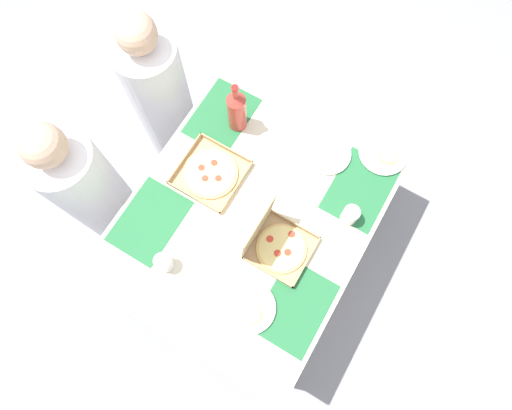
{
  "coord_description": "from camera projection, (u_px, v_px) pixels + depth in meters",
  "views": [
    {
      "loc": [
        -0.53,
        -0.31,
        2.67
      ],
      "look_at": [
        0.0,
        0.0,
        0.74
      ],
      "focal_mm": 30.59,
      "sensor_mm": 36.0,
      "label": 1
    }
  ],
  "objects": [
    {
      "name": "soda_bottle",
      "position": [
        237.0,
        110.0,
        2.03
      ],
      "size": [
        0.09,
        0.09,
        0.32
      ],
      "color": "#B2382D",
      "rests_on": "dining_table"
    },
    {
      "name": "fork_by_near_left",
      "position": [
        203.0,
        248.0,
        1.96
      ],
      "size": [
        0.19,
        0.06,
        0.0
      ],
      "primitive_type": "cube",
      "rotation": [
        0.0,
        0.0,
        2.9
      ],
      "color": "#B7B7BC",
      "rests_on": "dining_table"
    },
    {
      "name": "plate_far_right",
      "position": [
        250.0,
        308.0,
        1.87
      ],
      "size": [
        0.23,
        0.23,
        0.03
      ],
      "color": "white",
      "rests_on": "dining_table"
    },
    {
      "name": "pizza_box_center",
      "position": [
        211.0,
        173.0,
        2.06
      ],
      "size": [
        0.3,
        0.3,
        0.04
      ],
      "color": "tan",
      "rests_on": "dining_table"
    },
    {
      "name": "pizza_box_corner_left",
      "position": [
        276.0,
        244.0,
        1.92
      ],
      "size": [
        0.26,
        0.26,
        0.29
      ],
      "color": "tan",
      "rests_on": "dining_table"
    },
    {
      "name": "diner_left_seat",
      "position": [
        93.0,
        193.0,
        2.26
      ],
      "size": [
        0.32,
        0.32,
        1.2
      ],
      "color": "white",
      "rests_on": "ground_plane"
    },
    {
      "name": "plate_far_left",
      "position": [
        384.0,
        153.0,
        2.09
      ],
      "size": [
        0.24,
        0.24,
        0.03
      ],
      "color": "white",
      "rests_on": "dining_table"
    },
    {
      "name": "placemat_near_left",
      "position": [
        295.0,
        307.0,
        1.88
      ],
      "size": [
        0.36,
        0.26,
        0.0
      ],
      "primitive_type": "cube",
      "color": "#236638",
      "rests_on": "dining_table"
    },
    {
      "name": "dining_table",
      "position": [
        256.0,
        211.0,
        2.12
      ],
      "size": [
        1.4,
        1.06,
        0.74
      ],
      "color": "#3F3328",
      "rests_on": "ground_plane"
    },
    {
      "name": "cup_clear_right",
      "position": [
        350.0,
        215.0,
        1.96
      ],
      "size": [
        0.07,
        0.07,
        0.1
      ],
      "primitive_type": "cylinder",
      "color": "silver",
      "rests_on": "dining_table"
    },
    {
      "name": "diner_right_seat",
      "position": [
        162.0,
        101.0,
        2.43
      ],
      "size": [
        0.32,
        0.32,
        1.18
      ],
      "color": "white",
      "rests_on": "ground_plane"
    },
    {
      "name": "knife_by_far_right",
      "position": [
        291.0,
        110.0,
        2.17
      ],
      "size": [
        0.21,
        0.07,
        0.0
      ],
      "primitive_type": "cube",
      "rotation": [
        0.0,
        0.0,
        2.89
      ],
      "color": "#B7B7BC",
      "rests_on": "dining_table"
    },
    {
      "name": "cup_red",
      "position": [
        164.0,
        263.0,
        1.9
      ],
      "size": [
        0.07,
        0.07,
        0.1
      ],
      "primitive_type": "cylinder",
      "color": "silver",
      "rests_on": "dining_table"
    },
    {
      "name": "placemat_far_left",
      "position": [
        150.0,
        221.0,
        2.0
      ],
      "size": [
        0.36,
        0.26,
        0.0
      ],
      "primitive_type": "cube",
      "color": "#236638",
      "rests_on": "dining_table"
    },
    {
      "name": "placemat_near_right",
      "position": [
        360.0,
        189.0,
        2.05
      ],
      "size": [
        0.36,
        0.26,
        0.0
      ],
      "primitive_type": "cube",
      "color": "#236638",
      "rests_on": "dining_table"
    },
    {
      "name": "plate_near_left",
      "position": [
        327.0,
        153.0,
        2.1
      ],
      "size": [
        0.23,
        0.23,
        0.02
      ],
      "color": "white",
      "rests_on": "dining_table"
    },
    {
      "name": "placemat_far_right",
      "position": [
        222.0,
        116.0,
        2.16
      ],
      "size": [
        0.36,
        0.26,
        0.0
      ],
      "primitive_type": "cube",
      "color": "#236638",
      "rests_on": "dining_table"
    },
    {
      "name": "ground_plane",
      "position": [
        256.0,
        241.0,
        2.73
      ],
      "size": [
        6.0,
        6.0,
        0.0
      ],
      "primitive_type": "plane",
      "color": "gray"
    },
    {
      "name": "fork_by_near_right",
      "position": [
        275.0,
        184.0,
        2.05
      ],
      "size": [
        0.18,
        0.08,
        0.0
      ],
      "primitive_type": "cube",
      "rotation": [
        0.0,
        0.0,
        2.78
      ],
      "color": "#B7B7BC",
      "rests_on": "dining_table"
    }
  ]
}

